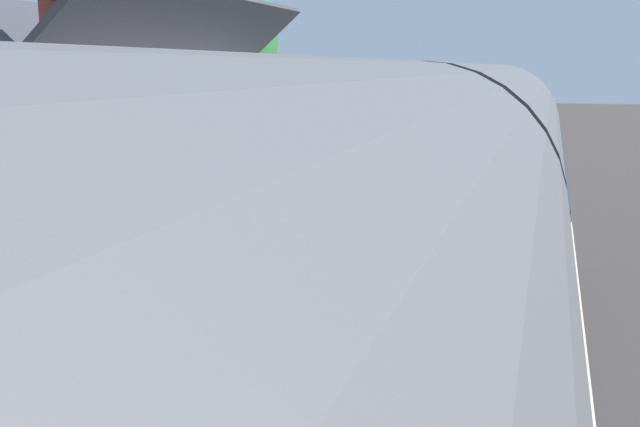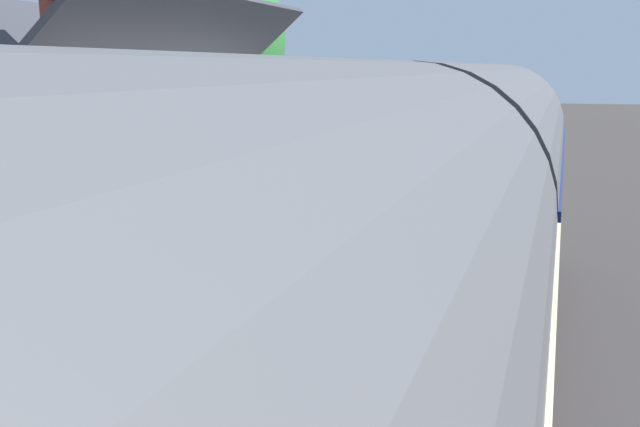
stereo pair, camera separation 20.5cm
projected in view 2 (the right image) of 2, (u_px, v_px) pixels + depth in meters
ground_plane at (421, 310)px, 13.24m from camera, size 160.00×160.00×0.00m
platform at (211, 266)px, 14.42m from camera, size 32.00×6.29×0.90m
platform_edge_coping at (358, 256)px, 13.42m from camera, size 32.00×0.36×0.02m
rail_near at (515, 315)px, 12.73m from camera, size 52.00×0.08×0.14m
rail_far at (431, 307)px, 13.17m from camera, size 52.00×0.08×0.14m
station_building at (120, 178)px, 12.72m from camera, size 7.06×4.23×5.69m
bench_mid_platform at (380, 161)px, 23.13m from camera, size 1.40×0.44×0.88m
bench_by_lamp at (347, 174)px, 20.24m from camera, size 1.41×0.45×0.88m
bench_platform_end at (329, 186)px, 18.30m from camera, size 1.40×0.43×0.88m
planter_edge_near at (398, 167)px, 23.03m from camera, size 0.99×0.32×0.66m
planter_edge_far at (188, 326)px, 8.89m from camera, size 0.99×0.32×0.65m
tree_far_right at (236, 38)px, 27.67m from camera, size 4.19×3.63×7.98m
tree_mid_background at (61, 61)px, 22.75m from camera, size 3.29×3.14×6.15m
tree_distant at (155, 65)px, 25.08m from camera, size 4.74×5.16×6.90m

